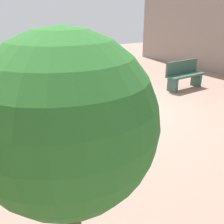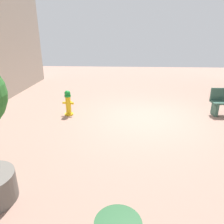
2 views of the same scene
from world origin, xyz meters
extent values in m
plane|color=#9E7A6B|center=(0.00, 0.00, 0.00)|extent=(23.40, 23.40, 0.00)
cylinder|color=gold|center=(2.77, -0.21, 0.03)|extent=(0.31, 0.31, 0.05)
cylinder|color=gold|center=(2.77, -0.21, 0.36)|extent=(0.18, 0.18, 0.63)
cylinder|color=#198C33|center=(2.77, -0.21, 0.71)|extent=(0.23, 0.23, 0.06)
sphere|color=#198C33|center=(2.77, -0.21, 0.79)|extent=(0.21, 0.21, 0.21)
cylinder|color=gold|center=(2.90, -0.23, 0.44)|extent=(0.14, 0.10, 0.08)
cylinder|color=gold|center=(2.63, -0.19, 0.44)|extent=(0.14, 0.10, 0.08)
cylinder|color=gold|center=(2.75, -0.36, 0.40)|extent=(0.13, 0.15, 0.11)
cube|color=#33594C|center=(-3.61, -0.49, 0.23)|extent=(0.11, 0.40, 0.45)
cube|color=#33594C|center=(-2.41, -0.46, 0.23)|extent=(0.11, 0.40, 0.45)
cube|color=#33594C|center=(-3.01, -0.47, 0.48)|extent=(1.51, 0.48, 0.06)
cube|color=#33594C|center=(-3.01, -0.66, 0.73)|extent=(1.50, 0.10, 0.44)
sphere|color=#2D722D|center=(3.13, 3.93, 1.90)|extent=(1.15, 1.15, 1.15)
camera|label=1|loc=(3.67, 5.28, 2.55)|focal=40.76mm
camera|label=2|loc=(0.83, 6.73, 2.76)|focal=33.73mm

